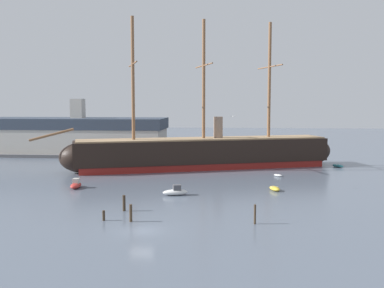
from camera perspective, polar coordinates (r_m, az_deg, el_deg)
name	(u,v)px	position (r m, az deg, el deg)	size (l,w,h in m)	color
ground_plane	(142,231)	(51.06, -6.34, -10.82)	(400.00, 400.00, 0.00)	slate
tall_ship	(204,152)	(96.74, 1.45, -1.06)	(62.49, 26.52, 31.24)	maroon
motorboat_near_centre	(175,192)	(69.40, -2.09, -5.98)	(4.09, 2.54, 1.60)	silver
motorboat_mid_left	(76,185)	(77.36, -14.36, -4.98)	(1.86, 3.85, 1.57)	#B22D28
dinghy_mid_right	(275,188)	(74.06, 10.33, -5.51)	(2.12, 3.16, 0.69)	gold
dinghy_alongside_stern	(278,175)	(88.10, 10.73, -3.88)	(1.89, 1.77, 0.43)	silver
dinghy_far_right	(338,166)	(103.39, 17.85, -2.62)	(2.71, 2.86, 0.65)	#236670
dinghy_distant_centre	(197,158)	(113.57, 0.63, -1.73)	(1.25, 1.92, 0.42)	orange
mooring_piling_nearest	(104,216)	(55.92, -11.02, -8.80)	(0.32, 0.32, 1.22)	#382B1E
mooring_piling_left_pair	(124,203)	(60.10, -8.53, -7.35)	(0.38, 0.38, 2.08)	#382B1E
mooring_piling_right_pair	(255,214)	(53.82, 7.90, -8.72)	(0.26, 0.26, 2.29)	#423323
mooring_piling_midwater	(131,213)	(54.78, -7.69, -8.58)	(0.35, 0.35, 2.09)	#423323
dockside_warehouse_left	(75,136)	(126.01, -14.49, 0.94)	(52.59, 17.49, 14.94)	#565659
seagull_in_flight	(233,116)	(73.21, 5.15, 3.50)	(1.27, 0.80, 0.14)	silver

